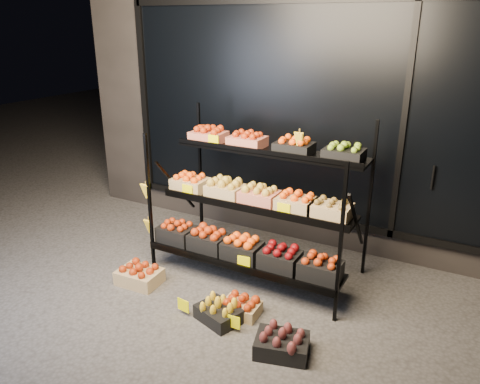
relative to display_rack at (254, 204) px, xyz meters
The scene contains 9 objects.
ground 0.99m from the display_rack, 88.70° to the right, with size 24.00×24.00×0.00m, color #514F4C.
building 2.21m from the display_rack, 89.60° to the left, with size 6.00×2.08×3.50m.
display_rack is the anchor object (origin of this frame).
tag_floor_a 1.25m from the display_rack, 101.95° to the right, with size 0.13×0.01×0.12m, color #FFF200.
tag_floor_b 1.27m from the display_rack, 72.62° to the right, with size 0.13×0.01×0.12m, color #FFF200.
floor_crate_left 1.38m from the display_rack, 140.71° to the right, with size 0.44×0.34×0.21m.
floor_crate_midleft 1.16m from the display_rack, 82.72° to the right, with size 0.46×0.39×0.20m.
floor_crate_midright 1.05m from the display_rack, 71.40° to the right, with size 0.35×0.27×0.18m.
floor_crate_right 1.49m from the display_rack, 52.93° to the right, with size 0.49×0.41×0.21m.
Camera 1 is at (1.98, -3.36, 2.55)m, focal length 35.00 mm.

